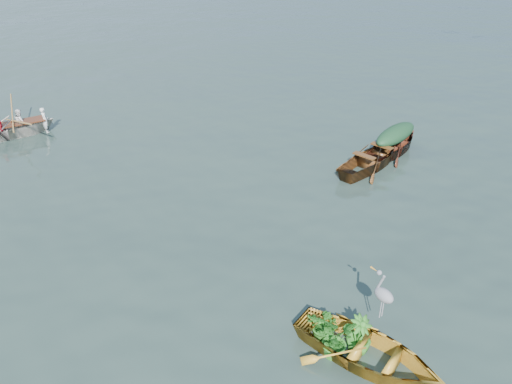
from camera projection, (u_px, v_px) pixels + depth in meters
ground at (381, 264)px, 10.94m from camera, size 140.00×140.00×0.00m
yellow_dinghy at (366, 362)px, 8.54m from camera, size 2.38×3.58×0.90m
green_tarp_boat at (393, 153)px, 16.06m from camera, size 4.10×2.06×0.89m
open_wooden_boat at (371, 167)px, 15.14m from camera, size 4.21×1.97×0.92m
rowed_boat at (13, 137)px, 17.26m from camera, size 4.05×1.43×0.93m
green_tarp_cover at (396, 133)px, 15.72m from camera, size 2.26×1.14×0.52m
thwart_benches at (373, 153)px, 14.91m from camera, size 2.13×1.11×0.04m
heron at (383, 302)px, 8.51m from camera, size 0.39×0.47×0.92m
dinghy_weeds at (342, 315)px, 8.48m from camera, size 0.95×1.07×0.60m
rowers at (8, 113)px, 16.85m from camera, size 2.85×1.24×0.76m
oars at (10, 123)px, 17.02m from camera, size 0.76×2.63×0.06m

